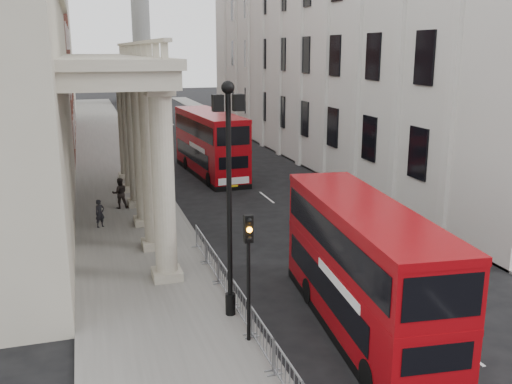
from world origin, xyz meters
TOP-DOWN VIEW (x-y plane):
  - ground at (0.00, 0.00)m, footprint 260.00×260.00m
  - sidewalk_west at (-3.00, 30.00)m, footprint 6.00×140.00m
  - sidewalk_east at (13.50, 30.00)m, footprint 3.00×140.00m
  - kerb at (-0.05, 30.00)m, footprint 0.20×140.00m
  - brick_building at (-10.50, 48.00)m, footprint 9.00×32.00m
  - west_building_far at (-10.50, 80.00)m, footprint 9.00×30.00m
  - east_building at (16.00, 32.00)m, footprint 8.00×55.00m
  - monument_column at (6.00, 92.00)m, footprint 8.00×8.00m
  - lamp_post_south at (-0.60, 4.00)m, footprint 1.05×0.44m
  - lamp_post_mid at (-0.60, 20.00)m, footprint 1.05×0.44m
  - lamp_post_north at (-0.60, 36.00)m, footprint 1.05×0.44m
  - traffic_light at (-0.50, 1.98)m, footprint 0.28×0.33m
  - crowd_barriers at (-0.35, 2.23)m, footprint 0.50×18.75m
  - bus_near at (3.46, 1.79)m, footprint 3.52×10.53m
  - bus_far at (4.01, 27.90)m, footprint 3.48×11.30m
  - pedestrian_a at (-4.68, 16.14)m, footprint 0.66×0.60m
  - pedestrian_b at (-3.38, 19.69)m, footprint 0.94×0.74m
  - pedestrian_c at (-1.65, 18.36)m, footprint 0.90×0.62m

SIDE VIEW (x-z plane):
  - ground at x=0.00m, z-range 0.00..0.00m
  - sidewalk_west at x=-3.00m, z-range 0.00..0.12m
  - sidewalk_east at x=13.50m, z-range 0.00..0.12m
  - kerb at x=-0.05m, z-range 0.00..0.14m
  - crowd_barriers at x=-0.35m, z-range 0.12..1.22m
  - pedestrian_a at x=-4.68m, z-range 0.12..1.64m
  - pedestrian_c at x=-1.65m, z-range 0.12..1.89m
  - pedestrian_b at x=-3.38m, z-range 0.12..1.98m
  - bus_near at x=3.46m, z-range 0.10..4.56m
  - bus_far at x=4.01m, z-range 0.11..4.91m
  - traffic_light at x=-0.50m, z-range 0.96..5.26m
  - lamp_post_south at x=-0.60m, z-range 0.75..9.07m
  - lamp_post_mid at x=-0.60m, z-range 0.75..9.07m
  - lamp_post_north at x=-0.60m, z-range 0.75..9.07m
  - west_building_far at x=-10.50m, z-range 0.00..20.00m
  - brick_building at x=-10.50m, z-range 0.00..22.00m
  - east_building at x=16.00m, z-range 0.00..25.00m
  - monument_column at x=6.00m, z-range -11.12..43.08m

